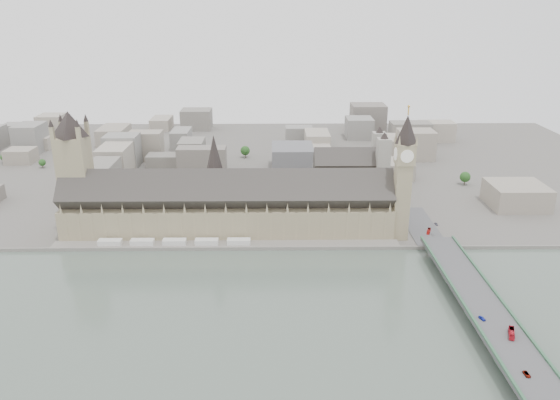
{
  "coord_description": "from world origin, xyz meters",
  "views": [
    {
      "loc": [
        37.55,
        -394.86,
        179.1
      ],
      "look_at": [
        42.44,
        23.46,
        27.19
      ],
      "focal_mm": 35.0,
      "sensor_mm": 36.0,
      "label": 1
    }
  ],
  "objects_px": {
    "palace_of_westminster": "(228,207)",
    "red_bus_north": "(429,231)",
    "westminster_bridge": "(468,291)",
    "red_bus_south": "(512,333)",
    "elizabeth_tower": "(404,169)",
    "westminster_abbey": "(352,176)",
    "car_grey": "(527,374)",
    "victoria_tower": "(75,167)",
    "car_approach": "(436,224)",
    "car_blue": "(482,318)"
  },
  "relations": [
    {
      "from": "westminster_bridge",
      "to": "car_grey",
      "type": "distance_m",
      "value": 91.33
    },
    {
      "from": "elizabeth_tower",
      "to": "westminster_abbey",
      "type": "distance_m",
      "value": 96.91
    },
    {
      "from": "palace_of_westminster",
      "to": "car_blue",
      "type": "relative_size",
      "value": 55.63
    },
    {
      "from": "palace_of_westminster",
      "to": "westminster_abbey",
      "type": "relative_size",
      "value": 3.9
    },
    {
      "from": "westminster_abbey",
      "to": "car_approach",
      "type": "xyz_separation_m",
      "value": [
        57.39,
        -85.27,
        -14.13
      ]
    },
    {
      "from": "car_blue",
      "to": "westminster_bridge",
      "type": "bearing_deg",
      "value": 59.97
    },
    {
      "from": "victoria_tower",
      "to": "red_bus_south",
      "type": "xyz_separation_m",
      "value": [
        287.07,
        -171.37,
        -43.36
      ]
    },
    {
      "from": "red_bus_north",
      "to": "car_approach",
      "type": "relative_size",
      "value": 2.05
    },
    {
      "from": "car_grey",
      "to": "red_bus_north",
      "type": "bearing_deg",
      "value": 86.65
    },
    {
      "from": "westminster_abbey",
      "to": "car_approach",
      "type": "relative_size",
      "value": 14.09
    },
    {
      "from": "victoria_tower",
      "to": "car_grey",
      "type": "distance_m",
      "value": 350.25
    },
    {
      "from": "red_bus_south",
      "to": "car_approach",
      "type": "bearing_deg",
      "value": 109.31
    },
    {
      "from": "red_bus_north",
      "to": "car_grey",
      "type": "xyz_separation_m",
      "value": [
        1.01,
        -172.45,
        -0.68
      ]
    },
    {
      "from": "palace_of_westminster",
      "to": "red_bus_north",
      "type": "bearing_deg",
      "value": -9.3
    },
    {
      "from": "victoria_tower",
      "to": "red_bus_north",
      "type": "relative_size",
      "value": 10.11
    },
    {
      "from": "westminster_bridge",
      "to": "palace_of_westminster",
      "type": "bearing_deg",
      "value": 146.51
    },
    {
      "from": "car_grey",
      "to": "car_approach",
      "type": "bearing_deg",
      "value": 83.43
    },
    {
      "from": "westminster_bridge",
      "to": "car_approach",
      "type": "xyz_separation_m",
      "value": [
        6.32,
        97.23,
        5.83
      ]
    },
    {
      "from": "elizabeth_tower",
      "to": "red_bus_south",
      "type": "distance_m",
      "value": 162.46
    },
    {
      "from": "palace_of_westminster",
      "to": "westminster_abbey",
      "type": "height_order",
      "value": "westminster_abbey"
    },
    {
      "from": "red_bus_south",
      "to": "car_grey",
      "type": "distance_m",
      "value": 33.81
    },
    {
      "from": "elizabeth_tower",
      "to": "red_bus_south",
      "type": "bearing_deg",
      "value": -79.99
    },
    {
      "from": "westminster_abbey",
      "to": "elizabeth_tower",
      "type": "bearing_deg",
      "value": -72.71
    },
    {
      "from": "palace_of_westminster",
      "to": "car_blue",
      "type": "bearing_deg",
      "value": -43.89
    },
    {
      "from": "red_bus_north",
      "to": "elizabeth_tower",
      "type": "bearing_deg",
      "value": 165.8
    },
    {
      "from": "elizabeth_tower",
      "to": "red_bus_north",
      "type": "xyz_separation_m",
      "value": [
        19.81,
        -14.14,
        -46.46
      ]
    },
    {
      "from": "car_grey",
      "to": "car_blue",
      "type": "bearing_deg",
      "value": 90.71
    },
    {
      "from": "westminster_bridge",
      "to": "westminster_abbey",
      "type": "height_order",
      "value": "westminster_abbey"
    },
    {
      "from": "palace_of_westminster",
      "to": "car_grey",
      "type": "xyz_separation_m",
      "value": [
        158.82,
        -198.29,
        -11.76
      ]
    },
    {
      "from": "car_grey",
      "to": "car_approach",
      "type": "relative_size",
      "value": 1.04
    },
    {
      "from": "palace_of_westminster",
      "to": "car_blue",
      "type": "height_order",
      "value": "palace_of_westminster"
    },
    {
      "from": "westminster_abbey",
      "to": "car_blue",
      "type": "xyz_separation_m",
      "value": [
        44.12,
        -224.45,
        -14.02
      ]
    },
    {
      "from": "palace_of_westminster",
      "to": "westminster_bridge",
      "type": "relative_size",
      "value": 0.82
    },
    {
      "from": "palace_of_westminster",
      "to": "car_approach",
      "type": "xyz_separation_m",
      "value": [
        168.32,
        -9.97,
        -11.75
      ]
    },
    {
      "from": "red_bus_south",
      "to": "car_blue",
      "type": "bearing_deg",
      "value": 142.72
    },
    {
      "from": "westminster_bridge",
      "to": "red_bus_south",
      "type": "xyz_separation_m",
      "value": [
        3.07,
        -57.87,
        6.72
      ]
    },
    {
      "from": "victoria_tower",
      "to": "car_grey",
      "type": "xyz_separation_m",
      "value": [
        280.82,
        -204.59,
        -44.26
      ]
    },
    {
      "from": "palace_of_westminster",
      "to": "elizabeth_tower",
      "type": "height_order",
      "value": "elizabeth_tower"
    },
    {
      "from": "elizabeth_tower",
      "to": "car_blue",
      "type": "height_order",
      "value": "elizabeth_tower"
    },
    {
      "from": "red_bus_north",
      "to": "red_bus_south",
      "type": "relative_size",
      "value": 0.86
    },
    {
      "from": "westminster_bridge",
      "to": "car_grey",
      "type": "height_order",
      "value": "car_grey"
    },
    {
      "from": "palace_of_westminster",
      "to": "car_approach",
      "type": "bearing_deg",
      "value": -3.39
    },
    {
      "from": "red_bus_south",
      "to": "car_approach",
      "type": "distance_m",
      "value": 155.14
    },
    {
      "from": "victoria_tower",
      "to": "red_bus_north",
      "type": "bearing_deg",
      "value": -6.55
    },
    {
      "from": "westminster_bridge",
      "to": "red_bus_south",
      "type": "distance_m",
      "value": 58.34
    },
    {
      "from": "red_bus_south",
      "to": "car_approach",
      "type": "xyz_separation_m",
      "value": [
        3.25,
        155.1,
        -0.9
      ]
    },
    {
      "from": "red_bus_north",
      "to": "car_blue",
      "type": "bearing_deg",
      "value": -69.97
    },
    {
      "from": "car_grey",
      "to": "victoria_tower",
      "type": "bearing_deg",
      "value": 140.24
    },
    {
      "from": "westminster_abbey",
      "to": "car_blue",
      "type": "bearing_deg",
      "value": -78.88
    },
    {
      "from": "red_bus_north",
      "to": "car_approach",
      "type": "xyz_separation_m",
      "value": [
        10.51,
        15.87,
        -0.68
      ]
    }
  ]
}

